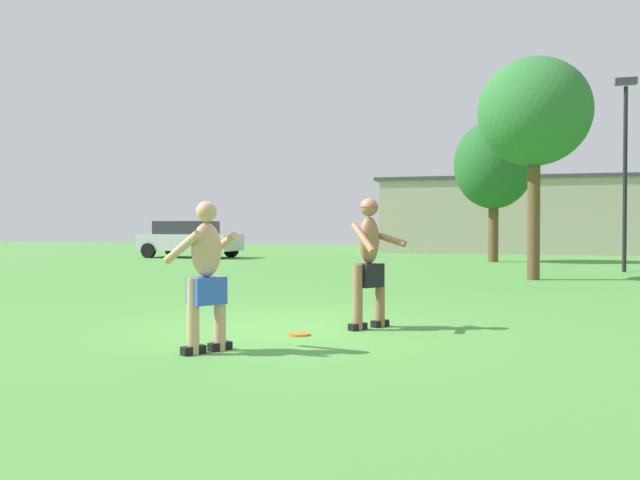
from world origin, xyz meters
TOP-DOWN VIEW (x-y plane):
  - ground_plane at (0.00, 0.00)m, footprint 80.00×80.00m
  - player_with_cap at (1.06, 0.26)m, footprint 0.75×0.79m
  - player_in_blue at (-0.33, -1.83)m, footprint 0.78×0.69m
  - frisbee at (0.31, -0.51)m, footprint 0.28×0.28m
  - car_silver_mid_lot at (-10.19, 17.72)m, footprint 4.45×2.35m
  - lamp_post at (6.34, 12.95)m, footprint 0.60×0.24m
  - outbuilding_behind_lot at (3.39, 27.34)m, footprint 13.54×5.51m
  - tree_behind_players at (3.58, 9.24)m, footprint 2.82×2.82m
  - tree_near_building at (2.53, 17.72)m, footprint 3.00×3.00m

SIDE VIEW (x-z plane):
  - ground_plane at x=0.00m, z-range 0.00..0.00m
  - frisbee at x=0.31m, z-range 0.00..0.03m
  - car_silver_mid_lot at x=-10.19m, z-range 0.03..1.61m
  - player_in_blue at x=-0.33m, z-range 0.04..1.67m
  - player_with_cap at x=1.06m, z-range 0.09..1.83m
  - outbuilding_behind_lot at x=3.39m, z-range 0.01..3.83m
  - lamp_post at x=6.34m, z-range 0.65..6.40m
  - tree_near_building at x=2.53m, z-range 0.99..6.39m
  - tree_behind_players at x=3.58m, z-range 1.41..7.03m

